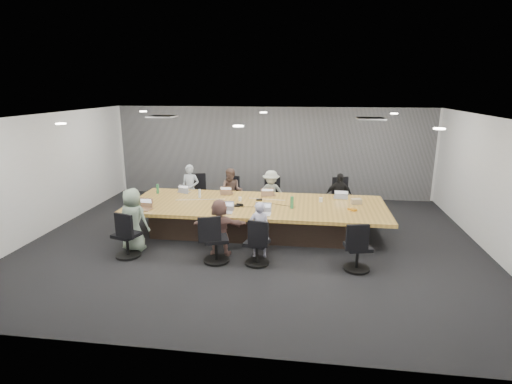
# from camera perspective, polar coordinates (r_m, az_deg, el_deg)

# --- Properties ---
(floor) EXTENTS (10.00, 8.00, 0.00)m
(floor) POSITION_cam_1_polar(r_m,az_deg,el_deg) (9.16, -0.34, -7.00)
(floor) COLOR black
(floor) RESTS_ON ground
(ceiling) EXTENTS (10.00, 8.00, 0.00)m
(ceiling) POSITION_cam_1_polar(r_m,az_deg,el_deg) (8.52, -0.37, 10.75)
(ceiling) COLOR white
(ceiling) RESTS_ON wall_back
(wall_back) EXTENTS (10.00, 0.00, 2.80)m
(wall_back) POSITION_cam_1_polar(r_m,az_deg,el_deg) (12.63, 2.22, 5.70)
(wall_back) COLOR silver
(wall_back) RESTS_ON ground
(wall_front) EXTENTS (10.00, 0.00, 2.80)m
(wall_front) POSITION_cam_1_polar(r_m,az_deg,el_deg) (5.00, -6.92, -8.99)
(wall_front) COLOR silver
(wall_front) RESTS_ON ground
(wall_left) EXTENTS (0.00, 8.00, 2.80)m
(wall_left) POSITION_cam_1_polar(r_m,az_deg,el_deg) (10.65, -28.09, 2.21)
(wall_left) COLOR silver
(wall_left) RESTS_ON ground
(wall_right) EXTENTS (0.00, 8.00, 2.80)m
(wall_right) POSITION_cam_1_polar(r_m,az_deg,el_deg) (9.45, 31.24, 0.38)
(wall_right) COLOR silver
(wall_right) RESTS_ON ground
(curtain) EXTENTS (9.80, 0.04, 2.80)m
(curtain) POSITION_cam_1_polar(r_m,az_deg,el_deg) (12.56, 2.18, 5.64)
(curtain) COLOR slate
(curtain) RESTS_ON ground
(conference_table) EXTENTS (6.00, 2.20, 0.74)m
(conference_table) POSITION_cam_1_polar(r_m,az_deg,el_deg) (9.49, 0.08, -3.64)
(conference_table) COLOR #36271E
(conference_table) RESTS_ON ground
(chair_0) EXTENTS (0.68, 0.68, 0.80)m
(chair_0) POSITION_cam_1_polar(r_m,az_deg,el_deg) (11.49, -8.79, -0.50)
(chair_0) COLOR black
(chair_0) RESTS_ON ground
(chair_1) EXTENTS (0.64, 0.64, 0.74)m
(chair_1) POSITION_cam_1_polar(r_m,az_deg,el_deg) (11.23, -3.13, -0.86)
(chair_1) COLOR black
(chair_1) RESTS_ON ground
(chair_2) EXTENTS (0.59, 0.59, 0.81)m
(chair_2) POSITION_cam_1_polar(r_m,az_deg,el_deg) (11.08, 2.33, -0.89)
(chair_2) COLOR black
(chair_2) RESTS_ON ground
(chair_3) EXTENTS (0.71, 0.71, 0.83)m
(chair_3) POSITION_cam_1_polar(r_m,az_deg,el_deg) (11.06, 11.54, -1.16)
(chair_3) COLOR black
(chair_3) RESTS_ON ground
(chair_4) EXTENTS (0.67, 0.67, 0.79)m
(chair_4) POSITION_cam_1_polar(r_m,az_deg,el_deg) (8.63, -17.96, -6.34)
(chair_4) COLOR black
(chair_4) RESTS_ON ground
(chair_5) EXTENTS (0.70, 0.70, 0.81)m
(chair_5) POSITION_cam_1_polar(r_m,az_deg,el_deg) (8.02, -5.74, -7.22)
(chair_5) COLOR black
(chair_5) RESTS_ON ground
(chair_6) EXTENTS (0.61, 0.61, 0.75)m
(chair_6) POSITION_cam_1_polar(r_m,az_deg,el_deg) (7.89, 0.13, -7.78)
(chair_6) COLOR black
(chair_6) RESTS_ON ground
(chair_7) EXTENTS (0.63, 0.63, 0.79)m
(chair_7) POSITION_cam_1_polar(r_m,az_deg,el_deg) (7.88, 14.31, -8.15)
(chair_7) COLOR black
(chair_7) RESTS_ON ground
(person_0) EXTENTS (0.50, 0.33, 1.35)m
(person_0) POSITION_cam_1_polar(r_m,az_deg,el_deg) (11.10, -9.35, 0.41)
(person_0) COLOR #A5B1C1
(person_0) RESTS_ON ground
(laptop_0) EXTENTS (0.34, 0.27, 0.02)m
(laptop_0) POSITION_cam_1_polar(r_m,az_deg,el_deg) (10.58, -10.23, 0.04)
(laptop_0) COLOR #B2B2B7
(laptop_0) RESTS_ON conference_table
(person_1) EXTENTS (0.64, 0.50, 1.29)m
(person_1) POSITION_cam_1_polar(r_m,az_deg,el_deg) (10.83, -3.49, 0.03)
(person_1) COLOR brown
(person_1) RESTS_ON ground
(laptop_1) EXTENTS (0.31, 0.22, 0.02)m
(laptop_1) POSITION_cam_1_polar(r_m,az_deg,el_deg) (10.28, -4.09, -0.18)
(laptop_1) COLOR #8C6647
(laptop_1) RESTS_ON conference_table
(person_2) EXTENTS (0.83, 0.49, 1.26)m
(person_2) POSITION_cam_1_polar(r_m,az_deg,el_deg) (10.68, 2.16, -0.24)
(person_2) COLOR #98A096
(person_2) RESTS_ON ground
(laptop_2) EXTENTS (0.35, 0.27, 0.02)m
(laptop_2) POSITION_cam_1_polar(r_m,az_deg,el_deg) (10.12, 1.86, -0.39)
(laptop_2) COLOR #8C6647
(laptop_2) RESTS_ON conference_table
(person_3) EXTENTS (0.76, 0.40, 1.24)m
(person_3) POSITION_cam_1_polar(r_m,az_deg,el_deg) (10.67, 11.71, -0.62)
(person_3) COLOR black
(person_3) RESTS_ON ground
(laptop_3) EXTENTS (0.34, 0.24, 0.02)m
(laptop_3) POSITION_cam_1_polar(r_m,az_deg,el_deg) (10.10, 11.94, -0.74)
(laptop_3) COLOR #B2B2B7
(laptop_3) RESTS_ON conference_table
(person_4) EXTENTS (0.72, 0.53, 1.36)m
(person_4) POSITION_cam_1_polar(r_m,az_deg,el_deg) (8.83, -17.14, -3.82)
(person_4) COLOR gray
(person_4) RESTS_ON ground
(laptop_4) EXTENTS (0.38, 0.29, 0.02)m
(laptop_4) POSITION_cam_1_polar(r_m,az_deg,el_deg) (9.29, -15.77, -2.37)
(laptop_4) COLOR #8C6647
(laptop_4) RESTS_ON conference_table
(person_5) EXTENTS (1.15, 0.49, 1.21)m
(person_5) POSITION_cam_1_polar(r_m,az_deg,el_deg) (8.27, -5.22, -5.06)
(person_5) COLOR brown
(person_5) RESTS_ON ground
(laptop_5) EXTENTS (0.33, 0.24, 0.02)m
(laptop_5) POSITION_cam_1_polar(r_m,az_deg,el_deg) (8.73, -4.44, -2.95)
(laptop_5) COLOR #B2B2B7
(laptop_5) RESTS_ON conference_table
(person_6) EXTENTS (0.49, 0.38, 1.18)m
(person_6) POSITION_cam_1_polar(r_m,az_deg,el_deg) (8.13, 0.46, -5.43)
(person_6) COLOR #ABA9C6
(person_6) RESTS_ON ground
(laptop_6) EXTENTS (0.36, 0.25, 0.02)m
(laptop_6) POSITION_cam_1_polar(r_m,az_deg,el_deg) (8.60, 0.93, -3.18)
(laptop_6) COLOR #B2B2B7
(laptop_6) RESTS_ON conference_table
(bottle_green_left) EXTENTS (0.07, 0.07, 0.24)m
(bottle_green_left) POSITION_cam_1_polar(r_m,az_deg,el_deg) (10.56, -13.89, 0.44)
(bottle_green_left) COLOR #2D7945
(bottle_green_left) RESTS_ON conference_table
(bottle_green_right) EXTENTS (0.10, 0.10, 0.27)m
(bottle_green_right) POSITION_cam_1_polar(r_m,az_deg,el_deg) (9.03, 5.16, -1.51)
(bottle_green_right) COLOR #2D7945
(bottle_green_right) RESTS_ON conference_table
(bottle_clear) EXTENTS (0.07, 0.07, 0.21)m
(bottle_clear) POSITION_cam_1_polar(r_m,az_deg,el_deg) (9.95, -8.06, -0.22)
(bottle_clear) COLOR silver
(bottle_clear) RESTS_ON conference_table
(cup_white_far) EXTENTS (0.10, 0.10, 0.10)m
(cup_white_far) POSITION_cam_1_polar(r_m,az_deg,el_deg) (9.60, -2.30, -1.00)
(cup_white_far) COLOR white
(cup_white_far) RESTS_ON conference_table
(cup_white_near) EXTENTS (0.10, 0.10, 0.10)m
(cup_white_near) POSITION_cam_1_polar(r_m,az_deg,el_deg) (9.63, 9.25, -1.11)
(cup_white_near) COLOR white
(cup_white_near) RESTS_ON conference_table
(mug_brown) EXTENTS (0.12, 0.12, 0.12)m
(mug_brown) POSITION_cam_1_polar(r_m,az_deg,el_deg) (9.64, -15.36, -1.38)
(mug_brown) COLOR brown
(mug_brown) RESTS_ON conference_table
(mic_left) EXTENTS (0.19, 0.15, 0.03)m
(mic_left) POSITION_cam_1_polar(r_m,az_deg,el_deg) (9.19, -2.87, -1.95)
(mic_left) COLOR black
(mic_left) RESTS_ON conference_table
(mic_right) EXTENTS (0.16, 0.12, 0.03)m
(mic_right) POSITION_cam_1_polar(r_m,az_deg,el_deg) (9.66, 0.46, -1.10)
(mic_right) COLOR black
(mic_right) RESTS_ON conference_table
(stapler) EXTENTS (0.16, 0.07, 0.06)m
(stapler) POSITION_cam_1_polar(r_m,az_deg,el_deg) (9.20, -2.30, -1.83)
(stapler) COLOR black
(stapler) RESTS_ON conference_table
(canvas_bag) EXTENTS (0.26, 0.20, 0.13)m
(canvas_bag) POSITION_cam_1_polar(r_m,az_deg,el_deg) (9.64, 14.14, -1.30)
(canvas_bag) COLOR tan
(canvas_bag) RESTS_ON conference_table
(snack_packet) EXTENTS (0.21, 0.21, 0.04)m
(snack_packet) POSITION_cam_1_polar(r_m,az_deg,el_deg) (9.13, 13.59, -2.44)
(snack_packet) COLOR orange
(snack_packet) RESTS_ON conference_table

